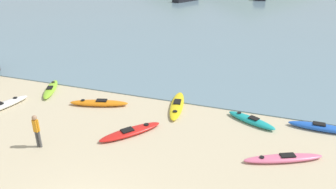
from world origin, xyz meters
TOP-DOWN VIEW (x-y plane):
  - bay_water at (0.00, 45.34)m, footprint 160.00×70.00m
  - kayak_on_sand_0 at (4.51, 9.29)m, footprint 2.71×1.73m
  - kayak_on_sand_1 at (7.92, 9.65)m, footprint 3.21×0.66m
  - kayak_on_sand_2 at (-0.94, 6.27)m, footprint 2.60×2.98m
  - kayak_on_sand_3 at (-3.95, 8.52)m, footprint 3.39×1.53m
  - kayak_on_sand_4 at (0.35, 9.74)m, footprint 1.38×3.63m
  - kayak_on_sand_5 at (-7.83, 9.30)m, footprint 1.76×2.89m
  - kayak_on_sand_6 at (6.15, 6.40)m, footprint 3.40×1.96m
  - kayak_on_sand_7 at (-8.95, 6.35)m, footprint 1.54×3.42m
  - person_near_foreground at (-4.41, 3.93)m, footprint 0.33×0.22m

SIDE VIEW (x-z plane):
  - bay_water at x=0.00m, z-range 0.00..0.06m
  - kayak_on_sand_6 at x=6.15m, z-range -0.02..0.27m
  - kayak_on_sand_4 at x=0.35m, z-range -0.02..0.28m
  - kayak_on_sand_2 at x=-0.94m, z-range -0.02..0.28m
  - kayak_on_sand_5 at x=-7.83m, z-range -0.02..0.32m
  - kayak_on_sand_0 at x=4.51m, z-range -0.02..0.33m
  - kayak_on_sand_3 at x=-3.95m, z-range -0.02..0.34m
  - kayak_on_sand_1 at x=7.92m, z-range -0.02..0.35m
  - kayak_on_sand_7 at x=-8.95m, z-range -0.02..0.36m
  - person_near_foreground at x=-4.41m, z-range 0.12..1.73m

